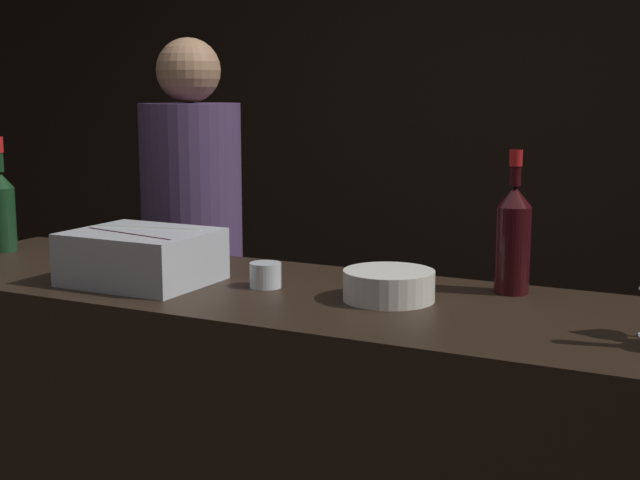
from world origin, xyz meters
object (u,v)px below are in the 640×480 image
Objects in this scene: ice_bin_with_bottles at (141,254)px; person_blond_tee at (193,266)px; bowl_white at (389,284)px; red_wine_bottle_tall at (513,236)px; candle_votive at (265,275)px; red_wine_bottle_burgundy at (2,207)px.

person_blond_tee is at bearing 116.26° from ice_bin_with_bottles.
person_blond_tee is (-0.97, 0.63, -0.16)m from bowl_white.
red_wine_bottle_tall reaches higher than ice_bin_with_bottles.
bowl_white is at bearing 9.23° from ice_bin_with_bottles.
candle_votive is 0.04× the size of person_blond_tee.
red_wine_bottle_burgundy is at bearing 165.78° from ice_bin_with_bottles.
red_wine_bottle_burgundy reaches higher than bowl_white.
red_wine_bottle_tall is 1.46m from red_wine_bottle_burgundy.
bowl_white is 0.31m from candle_votive.
person_blond_tee is at bearing 146.99° from bowl_white.
ice_bin_with_bottles is 0.99× the size of red_wine_bottle_tall.
bowl_white is at bearing -109.84° from person_blond_tee.
bowl_white is at bearing -2.73° from red_wine_bottle_burgundy.
red_wine_bottle_tall is at bearing 40.73° from bowl_white.
red_wine_bottle_burgundy is at bearing 168.45° from person_blond_tee.
red_wine_bottle_tall is at bearing 20.92° from candle_votive.
red_wine_bottle_tall is 1.29m from person_blond_tee.
red_wine_bottle_tall is at bearing -96.84° from person_blond_tee.
person_blond_tee is (-0.36, 0.73, -0.19)m from ice_bin_with_bottles.
ice_bin_with_bottles is 0.31m from candle_votive.
bowl_white is 0.12× the size of person_blond_tee.
ice_bin_with_bottles is 4.33× the size of candle_votive.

